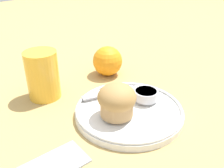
{
  "coord_description": "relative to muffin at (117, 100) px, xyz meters",
  "views": [
    {
      "loc": [
        -0.29,
        -0.35,
        0.31
      ],
      "look_at": [
        0.01,
        0.02,
        0.06
      ],
      "focal_mm": 40.0,
      "sensor_mm": 36.0,
      "label": 1
    }
  ],
  "objects": [
    {
      "name": "juice_glass",
      "position": [
        -0.07,
        0.19,
        0.0
      ],
      "size": [
        0.08,
        0.08,
        0.11
      ],
      "color": "gold",
      "rests_on": "ground_plane"
    },
    {
      "name": "plate",
      "position": [
        0.04,
        0.0,
        -0.04
      ],
      "size": [
        0.23,
        0.23,
        0.02
      ],
      "color": "white",
      "rests_on": "ground_plane"
    },
    {
      "name": "berry_pair",
      "position": [
        0.03,
        0.06,
        -0.03
      ],
      "size": [
        0.03,
        0.02,
        0.02
      ],
      "color": "maroon",
      "rests_on": "plate"
    },
    {
      "name": "muffin",
      "position": [
        0.0,
        0.0,
        0.0
      ],
      "size": [
        0.08,
        0.08,
        0.07
      ],
      "color": "tan",
      "rests_on": "plate"
    },
    {
      "name": "cream_ramekin",
      "position": [
        0.09,
        0.01,
        -0.02
      ],
      "size": [
        0.05,
        0.05,
        0.02
      ],
      "color": "silver",
      "rests_on": "plate"
    },
    {
      "name": "ground_plane",
      "position": [
        0.02,
        0.03,
        -0.05
      ],
      "size": [
        3.0,
        3.0,
        0.0
      ],
      "primitive_type": "plane",
      "color": "tan"
    },
    {
      "name": "orange_fruit",
      "position": [
        0.12,
        0.19,
        -0.01
      ],
      "size": [
        0.08,
        0.08,
        0.08
      ],
      "color": "orange",
      "rests_on": "ground_plane"
    },
    {
      "name": "folded_napkin",
      "position": [
        -0.16,
        -0.03,
        -0.05
      ],
      "size": [
        0.11,
        0.06,
        0.01
      ],
      "color": "#B2BCCC",
      "rests_on": "ground_plane"
    },
    {
      "name": "butter_knife",
      "position": [
        0.05,
        0.07,
        -0.03
      ],
      "size": [
        0.16,
        0.06,
        0.0
      ],
      "rotation": [
        0.0,
        0.0,
        -0.29
      ],
      "color": "#B7B7BC",
      "rests_on": "plate"
    }
  ]
}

